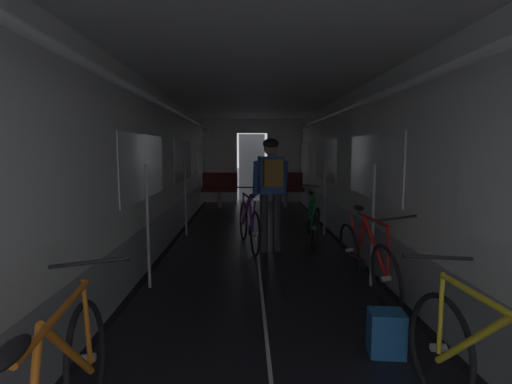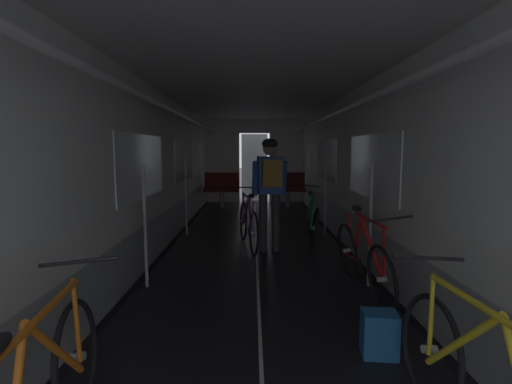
% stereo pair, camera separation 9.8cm
% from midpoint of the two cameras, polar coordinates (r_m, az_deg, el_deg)
% --- Properties ---
extents(train_car_shell, '(3.14, 12.34, 2.57)m').
position_cam_midpoint_polar(train_car_shell, '(5.61, 0.59, 7.90)').
color(train_car_shell, black).
rests_on(train_car_shell, ground).
extents(bench_seat_far_left, '(0.98, 0.51, 0.95)m').
position_cam_midpoint_polar(bench_seat_far_left, '(10.17, -5.02, 0.87)').
color(bench_seat_far_left, gray).
rests_on(bench_seat_far_left, ground).
extents(bench_seat_far_right, '(0.98, 0.51, 0.95)m').
position_cam_midpoint_polar(bench_seat_far_right, '(10.19, 5.13, 0.88)').
color(bench_seat_far_right, gray).
rests_on(bench_seat_far_right, ground).
extents(bicycle_red, '(0.44, 1.69, 0.95)m').
position_cam_midpoint_polar(bicycle_red, '(4.28, 16.68, -9.76)').
color(bicycle_red, black).
rests_on(bicycle_red, ground).
extents(bicycle_green, '(0.44, 1.69, 0.95)m').
position_cam_midpoint_polar(bicycle_green, '(6.43, 9.12, -4.15)').
color(bicycle_green, black).
rests_on(bicycle_green, ground).
extents(person_cyclist_aisle, '(0.55, 0.42, 1.73)m').
position_cam_midpoint_polar(person_cyclist_aisle, '(5.60, 2.67, 1.49)').
color(person_cyclist_aisle, '#2D2D33').
rests_on(person_cyclist_aisle, ground).
extents(bicycle_purple_in_aisle, '(0.50, 1.67, 0.94)m').
position_cam_midpoint_polar(bicycle_purple_in_aisle, '(5.95, -0.73, -4.91)').
color(bicycle_purple_in_aisle, black).
rests_on(bicycle_purple_in_aisle, ground).
extents(backpack_on_floor, '(0.28, 0.23, 0.34)m').
position_cam_midpoint_polar(backpack_on_floor, '(3.17, 19.30, -19.87)').
color(backpack_on_floor, '#1E5693').
rests_on(backpack_on_floor, ground).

